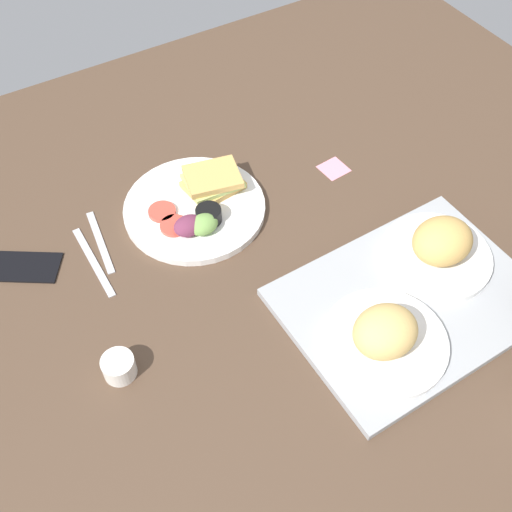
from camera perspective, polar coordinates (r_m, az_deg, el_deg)
ground_plane at (r=121.01cm, az=0.09°, el=-0.29°), size 190.00×150.00×3.00cm
serving_tray at (r=115.72cm, az=14.05°, el=-4.10°), size 45.67×33.92×1.60cm
bread_plate_near at (r=119.40cm, az=16.64°, el=0.80°), size 21.06×21.06×9.33cm
bread_plate_far at (r=105.79cm, az=11.85°, el=-7.28°), size 21.61×21.61×9.09cm
plate_with_salad at (r=126.66cm, az=-5.39°, el=4.70°), size 29.07×29.07×5.40cm
espresso_cup at (r=106.47cm, az=-12.58°, el=-9.99°), size 5.60×5.60×4.00cm
fork at (r=125.44cm, az=-14.25°, el=1.32°), size 3.43×17.05×0.50cm
knife at (r=122.55cm, az=-14.85°, el=-0.47°), size 1.53×19.01×0.50cm
cell_phone at (r=125.81cm, az=-20.90°, el=-0.88°), size 16.01×13.84×0.80cm
sticky_note at (r=137.18cm, az=7.21°, el=8.04°), size 6.06×6.06×0.12cm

